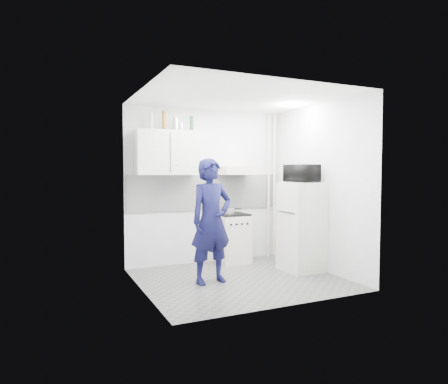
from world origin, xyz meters
name	(u,v)px	position (x,y,z in m)	size (l,w,h in m)	color
floor	(240,279)	(0.00, 0.00, 0.00)	(2.80, 2.80, 0.00)	#585858
ceiling	(240,97)	(0.00, 0.00, 2.60)	(2.80, 2.80, 0.00)	white
wall_back	(207,186)	(0.00, 1.25, 1.30)	(2.80, 2.80, 0.00)	white
wall_left	(142,191)	(-1.40, 0.00, 1.30)	(2.60, 2.60, 0.00)	white
wall_right	(319,188)	(1.40, 0.00, 1.30)	(2.60, 2.60, 0.00)	white
person	(211,221)	(-0.43, 0.02, 0.87)	(0.63, 0.42, 1.74)	#0F1035
stove	(232,239)	(0.37, 1.00, 0.41)	(0.51, 0.51, 0.81)	beige
fridge	(301,227)	(1.10, 0.04, 0.69)	(0.57, 0.57, 1.39)	white
stove_top	(232,214)	(0.37, 1.00, 0.83)	(0.49, 0.49, 0.03)	black
saucepan	(229,211)	(0.32, 1.01, 0.89)	(0.18, 0.18, 0.10)	silver
microwave	(302,173)	(1.10, 0.04, 1.52)	(0.34, 0.50, 0.28)	black
bottle_b	(151,121)	(-1.00, 1.07, 2.33)	(0.07, 0.07, 0.27)	#B2B7BC
bottle_d	(164,121)	(-0.79, 1.07, 2.35)	(0.07, 0.07, 0.30)	brown
canister_a	(176,124)	(-0.60, 1.07, 2.30)	(0.08, 0.08, 0.21)	silver
canister_b	(181,127)	(-0.52, 1.07, 2.27)	(0.07, 0.07, 0.14)	silver
bottle_e	(192,124)	(-0.33, 1.07, 2.33)	(0.06, 0.06, 0.25)	#144C1E
upper_cabinet	(167,153)	(-0.75, 1.07, 1.85)	(1.00, 0.35, 0.70)	white
range_hood	(237,170)	(0.45, 1.00, 1.57)	(0.60, 0.50, 0.14)	beige
backsplash	(207,192)	(0.00, 1.24, 1.20)	(2.74, 0.03, 0.60)	white
pipe_a	(274,185)	(1.30, 1.17, 1.30)	(0.05, 0.05, 2.60)	beige
pipe_b	(269,185)	(1.18, 1.17, 1.30)	(0.04, 0.04, 2.60)	beige
ceiling_spot_fixture	(291,106)	(1.00, 0.20, 2.57)	(0.10, 0.10, 0.02)	white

